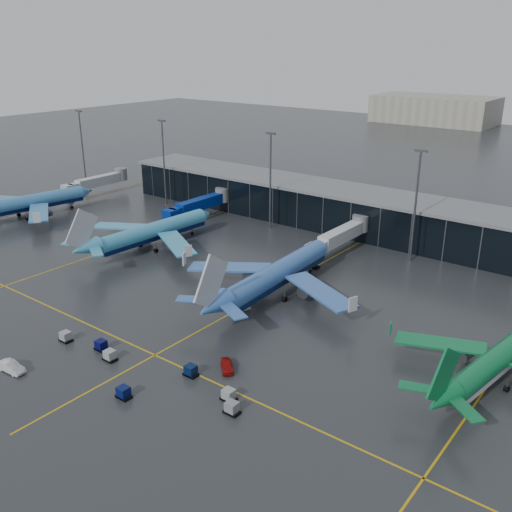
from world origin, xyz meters
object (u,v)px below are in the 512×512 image
Objects in this scene: baggage_carts at (146,370)px; service_van_white at (11,367)px; airliner_arkefly at (153,221)px; mobile_airstair at (240,305)px; airliner_klm_near at (277,261)px; airliner_klm_west at (27,194)px; airliner_aer_lingus at (500,346)px; service_van_red at (227,366)px.

service_van_white is at bearing -144.81° from baggage_carts.
airliner_arkefly reaches higher than service_van_white.
baggage_carts is 26.34m from mobile_airstair.
service_van_white is (24.23, -51.83, -5.81)m from airliner_arkefly.
airliner_klm_near is 50.71m from service_van_white.
baggage_carts is at bearing -13.42° from airliner_klm_west.
airliner_arkefly is 57.63m from baggage_carts.
airliner_klm_west is 130.46m from airliner_aer_lingus.
service_van_red is at bearing -7.08° from airliner_klm_west.
airliner_klm_west is at bearing -173.27° from airliner_aer_lingus.
service_van_white is (-13.95, -38.14, 0.05)m from mobile_airstair.
mobile_airstair is 0.88× the size of service_van_red.
airliner_klm_west is at bearing -172.19° from airliner_arkefly.
service_van_red is 0.87× the size of service_van_white.
service_van_red is (97.09, -27.19, -6.00)m from airliner_klm_west.
mobile_airstair is at bearing 2.21° from airliner_klm_west.
airliner_arkefly is 57.51m from service_van_white.
baggage_carts is (-42.03, -30.93, -4.92)m from airliner_aer_lingus.
airliner_arkefly is at bearing -177.54° from mobile_airstair.
baggage_carts is 7.42× the size of service_van_white.
airliner_arkefly is 11.37× the size of mobile_airstair.
mobile_airstair is (-45.07, -4.76, -4.91)m from airliner_aer_lingus.
airliner_klm_west is 101.00m from service_van_red.
mobile_airstair is at bearing 76.95° from service_van_red.
airliner_arkefly reaches higher than service_van_red.
baggage_carts is 8.55× the size of service_van_red.
airliner_klm_near is at bearing -177.75° from airliner_aer_lingus.
airliner_arkefly is 40.98m from mobile_airstair.
airliner_aer_lingus is 7.41× the size of service_van_white.
airliner_klm_near is 30.00m from service_van_red.
airliner_klm_west reaches higher than mobile_airstair.
airliner_aer_lingus is at bearing -9.70° from airliner_klm_near.
airliner_klm_west is at bearing -164.17° from mobile_airstair.
airliner_klm_near is 10.49× the size of service_van_red.
airliner_klm_near reaches higher than mobile_airstair.
airliner_arkefly is 8.65× the size of service_van_white.
airliner_aer_lingus is at bearing 6.49° from airliner_klm_west.
airliner_arkefly is at bearing 13.64° from airliner_klm_west.
airliner_aer_lingus reaches higher than service_van_white.
airliner_arkefly is at bearing 101.15° from service_van_red.
mobile_airstair is 21.25m from service_van_red.
service_van_red is at bearing -34.14° from mobile_airstair.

